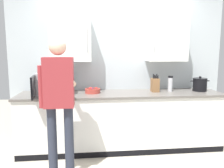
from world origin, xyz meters
TOP-DOWN VIEW (x-y plane):
  - back_wall_tiled at (0.00, 1.12)m, footprint 3.62×0.44m
  - counter_unit at (0.00, 0.77)m, footprint 3.18×0.70m
  - microwave_oven at (-1.06, 0.81)m, footprint 0.52×0.74m
  - thermos_flask at (0.82, 0.82)m, footprint 0.08×0.08m
  - fruit_bowl at (-0.45, 0.81)m, footprint 0.24×0.24m
  - stock_pot at (1.31, 0.80)m, footprint 0.32×0.23m
  - knife_block at (0.56, 0.82)m, footprint 0.11×0.15m
  - person_figure at (-0.86, -0.02)m, footprint 0.44×0.60m

SIDE VIEW (x-z plane):
  - counter_unit at x=0.00m, z-range 0.00..0.90m
  - fruit_bowl at x=-0.45m, z-range 0.90..0.99m
  - stock_pot at x=1.31m, z-range 0.89..1.13m
  - knife_block at x=0.56m, z-range 0.87..1.16m
  - person_figure at x=-0.86m, z-range 0.17..1.87m
  - thermos_flask at x=0.82m, z-range 0.91..1.16m
  - microwave_oven at x=-1.06m, z-range 0.90..1.23m
  - back_wall_tiled at x=0.00m, z-range 0.08..2.87m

